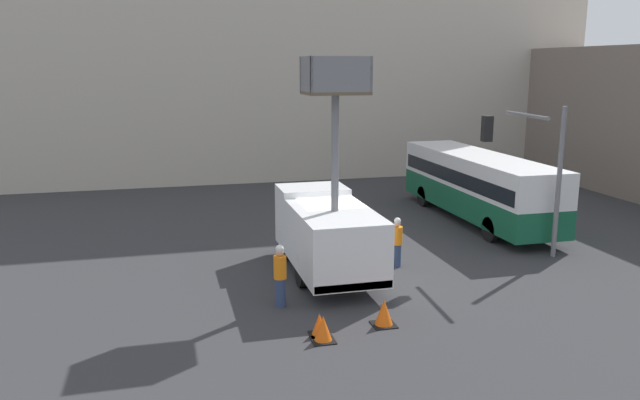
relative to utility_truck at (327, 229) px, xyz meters
The scene contains 10 objects.
ground_plane 1.75m from the utility_truck, 50.52° to the left, with size 120.00×120.00×0.00m, color #333335.
building_backdrop_far 24.21m from the utility_truck, 88.93° to the left, with size 44.00×10.00×21.30m.
utility_truck is the anchor object (origin of this frame).
city_bus 10.33m from the utility_truck, 33.27° to the left, with size 2.57×10.90×3.06m.
traffic_light_pole 7.98m from the utility_truck, ahead, with size 3.19×2.94×5.60m.
road_worker_near_truck 3.29m from the utility_truck, 130.21° to the right, with size 0.38×0.38×1.91m.
road_worker_directing 2.73m from the utility_truck, ahead, with size 0.38×0.38×1.80m.
traffic_cone_near_truck 5.12m from the utility_truck, 107.16° to the right, with size 0.53×0.53×0.61m.
traffic_cone_mid_road 5.45m from the utility_truck, 105.90° to the right, with size 0.61×0.61×0.69m.
traffic_cone_far_side 4.73m from the utility_truck, 84.63° to the right, with size 0.65×0.65×0.74m.
Camera 1 is at (-5.67, -20.23, 7.04)m, focal length 35.00 mm.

